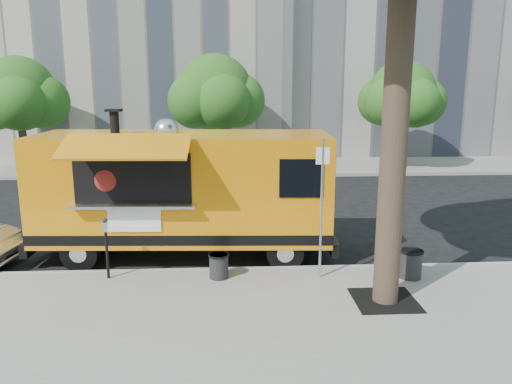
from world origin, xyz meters
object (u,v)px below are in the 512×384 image
food_truck (183,190)px  sign_post (322,201)px  far_tree_c (402,95)px  far_tree_a (19,94)px  trash_bin_right (219,265)px  far_tree_b (215,92)px  parking_meter (106,241)px  trash_bin_left (411,263)px

food_truck → sign_post: bearing=-29.5°
food_truck → far_tree_c: bearing=54.5°
far_tree_a → trash_bin_right: size_ratio=10.06×
far_tree_b → far_tree_c: 9.01m
far_tree_c → trash_bin_right: 16.65m
far_tree_c → trash_bin_right: (-8.62, -13.86, -3.28)m
far_tree_a → far_tree_b: (9.00, 0.40, 0.06)m
parking_meter → food_truck: food_truck is taller
sign_post → food_truck: food_truck is taller
parking_meter → food_truck: size_ratio=0.18×
trash_bin_left → trash_bin_right: trash_bin_left is taller
trash_bin_right → trash_bin_left: bearing=-3.1°
far_tree_a → trash_bin_right: 16.98m
far_tree_a → food_truck: (8.49, -11.91, -2.07)m
far_tree_b → sign_post: (2.55, -14.25, -1.98)m
far_tree_c → sign_post: bearing=-114.8°
far_tree_b → parking_meter: bearing=-98.1°
far_tree_c → sign_post: 15.48m
sign_post → food_truck: size_ratio=0.40×
far_tree_a → sign_post: (11.55, -13.85, -1.93)m
far_tree_c → trash_bin_right: far_tree_c is taller
far_tree_b → food_truck: (-0.51, -12.31, -2.12)m
parking_meter → trash_bin_left: parking_meter is taller
food_truck → trash_bin_right: bearing=-61.4°
far_tree_b → sign_post: bearing=-79.9°
far_tree_b → parking_meter: far_tree_b is taller
sign_post → trash_bin_right: (-2.17, 0.09, -1.41)m
sign_post → food_truck: bearing=147.6°
parking_meter → food_truck: bearing=49.5°
far_tree_c → food_truck: far_tree_c is taller
sign_post → far_tree_c: bearing=65.2°
far_tree_b → sign_post: 14.61m
sign_post → parking_meter: size_ratio=2.25×
far_tree_a → trash_bin_left: (13.50, -13.98, -3.30)m
far_tree_a → sign_post: size_ratio=1.79×
far_tree_a → trash_bin_right: far_tree_a is taller
far_tree_c → trash_bin_right: bearing=-121.9°
far_tree_b → parking_meter: 14.48m
sign_post → trash_bin_left: size_ratio=4.86×
far_tree_c → parking_meter: 17.82m
parking_meter → far_tree_b: bearing=81.9°
sign_post → trash_bin_left: (1.95, -0.13, -1.37)m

